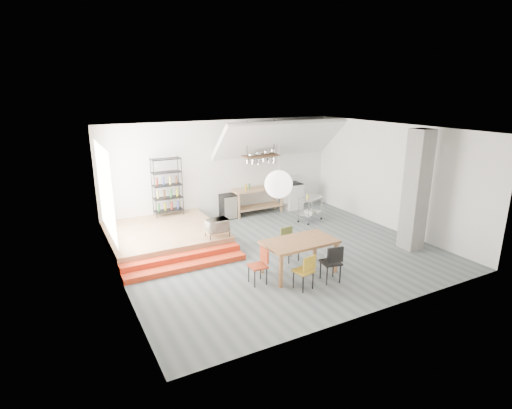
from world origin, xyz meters
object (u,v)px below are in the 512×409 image
dining_table (300,244)px  rolling_cart (310,206)px  stove (292,195)px  mini_fridge (228,206)px

dining_table → rolling_cart: rolling_cart is taller
stove → dining_table: size_ratio=0.69×
dining_table → mini_fridge: 4.58m
stove → mini_fridge: bearing=179.0°
rolling_cart → mini_fridge: (-2.22, 1.56, -0.12)m
dining_table → rolling_cart: (2.46, 3.00, -0.19)m
stove → rolling_cart: size_ratio=1.29×
stove → mini_fridge: size_ratio=1.47×
dining_table → stove: bearing=57.8°
dining_table → rolling_cart: 3.89m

